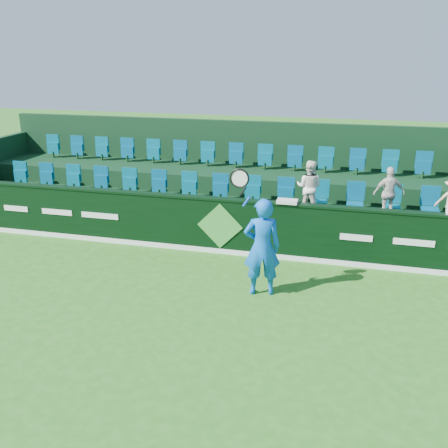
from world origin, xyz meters
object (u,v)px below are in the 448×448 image
(towel, at_px, (287,201))
(spectator_left, at_px, (309,187))
(tennis_player, at_px, (262,247))
(spectator_middle, at_px, (389,193))

(towel, bearing_deg, spectator_left, 71.28)
(tennis_player, relative_size, towel, 5.68)
(spectator_middle, distance_m, towel, 2.51)
(spectator_middle, relative_size, towel, 2.72)
(spectator_middle, bearing_deg, spectator_left, -15.76)
(spectator_left, bearing_deg, spectator_middle, -170.02)
(towel, bearing_deg, tennis_player, -96.99)
(tennis_player, relative_size, spectator_left, 2.00)
(spectator_middle, bearing_deg, tennis_player, 34.76)
(spectator_left, relative_size, spectator_middle, 1.04)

